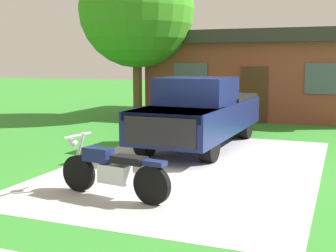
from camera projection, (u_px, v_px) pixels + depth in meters
name	position (u px, v px, depth m)	size (l,w,h in m)	color
ground_plane	(194.00, 166.00, 10.01)	(80.00, 80.00, 0.00)	#358C2E
driveway_pad	(194.00, 166.00, 10.01)	(5.36, 8.17, 0.01)	#B7B7B7
motorcycle	(113.00, 171.00, 7.68)	(2.20, 0.72, 1.09)	black
pickup_truck	(202.00, 111.00, 12.31)	(2.16, 5.68, 1.90)	black
shade_tree	(137.00, 10.00, 17.59)	(4.53, 4.53, 6.58)	brown
neighbor_house	(265.00, 73.00, 19.13)	(9.60, 5.60, 3.50)	brown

